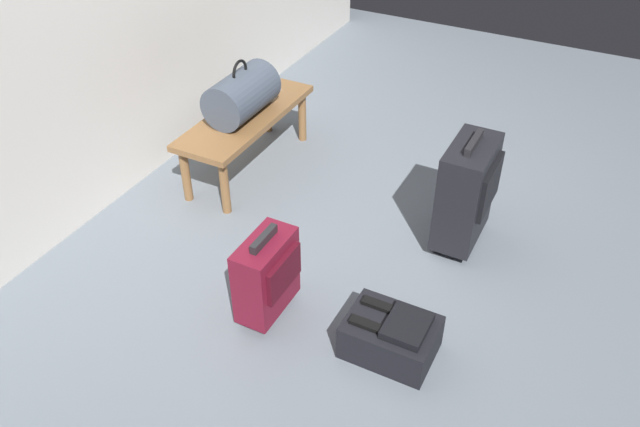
{
  "coord_description": "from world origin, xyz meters",
  "views": [
    {
      "loc": [
        -2.24,
        -0.85,
        2.16
      ],
      "look_at": [
        -0.01,
        0.3,
        0.25
      ],
      "focal_mm": 36.18,
      "sensor_mm": 36.0,
      "label": 1
    }
  ],
  "objects_px": {
    "suitcase_small_burgundy": "(267,275)",
    "backpack_dark": "(391,336)",
    "cell_phone": "(268,89)",
    "bench": "(246,122)",
    "suitcase_upright_charcoal": "(467,192)",
    "duffel_bag_slate": "(242,95)"
  },
  "relations": [
    {
      "from": "suitcase_small_burgundy",
      "to": "backpack_dark",
      "type": "distance_m",
      "value": 0.6
    },
    {
      "from": "cell_phone",
      "to": "backpack_dark",
      "type": "distance_m",
      "value": 1.88
    },
    {
      "from": "cell_phone",
      "to": "backpack_dark",
      "type": "relative_size",
      "value": 0.38
    },
    {
      "from": "backpack_dark",
      "to": "bench",
      "type": "bearing_deg",
      "value": 53.99
    },
    {
      "from": "suitcase_upright_charcoal",
      "to": "cell_phone",
      "type": "bearing_deg",
      "value": 73.12
    },
    {
      "from": "suitcase_upright_charcoal",
      "to": "suitcase_small_burgundy",
      "type": "relative_size",
      "value": 1.34
    },
    {
      "from": "bench",
      "to": "suitcase_upright_charcoal",
      "type": "bearing_deg",
      "value": -94.32
    },
    {
      "from": "bench",
      "to": "duffel_bag_slate",
      "type": "height_order",
      "value": "duffel_bag_slate"
    },
    {
      "from": "duffel_bag_slate",
      "to": "suitcase_upright_charcoal",
      "type": "xyz_separation_m",
      "value": [
        -0.08,
        -1.35,
        -0.18
      ]
    },
    {
      "from": "bench",
      "to": "suitcase_small_burgundy",
      "type": "xyz_separation_m",
      "value": [
        -1.0,
        -0.74,
        -0.07
      ]
    },
    {
      "from": "cell_phone",
      "to": "backpack_dark",
      "type": "height_order",
      "value": "cell_phone"
    },
    {
      "from": "cell_phone",
      "to": "suitcase_small_burgundy",
      "type": "height_order",
      "value": "suitcase_small_burgundy"
    },
    {
      "from": "backpack_dark",
      "to": "suitcase_upright_charcoal",
      "type": "bearing_deg",
      "value": -2.46
    },
    {
      "from": "duffel_bag_slate",
      "to": "backpack_dark",
      "type": "height_order",
      "value": "duffel_bag_slate"
    },
    {
      "from": "duffel_bag_slate",
      "to": "cell_phone",
      "type": "height_order",
      "value": "duffel_bag_slate"
    },
    {
      "from": "bench",
      "to": "backpack_dark",
      "type": "relative_size",
      "value": 2.63
    },
    {
      "from": "duffel_bag_slate",
      "to": "backpack_dark",
      "type": "distance_m",
      "value": 1.66
    },
    {
      "from": "cell_phone",
      "to": "backpack_dark",
      "type": "bearing_deg",
      "value": -133.31
    },
    {
      "from": "cell_phone",
      "to": "suitcase_small_burgundy",
      "type": "bearing_deg",
      "value": -149.55
    },
    {
      "from": "cell_phone",
      "to": "bench",
      "type": "bearing_deg",
      "value": -173.15
    },
    {
      "from": "bench",
      "to": "cell_phone",
      "type": "xyz_separation_m",
      "value": [
        0.32,
        0.04,
        0.06
      ]
    },
    {
      "from": "suitcase_upright_charcoal",
      "to": "suitcase_small_burgundy",
      "type": "height_order",
      "value": "suitcase_upright_charcoal"
    }
  ]
}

